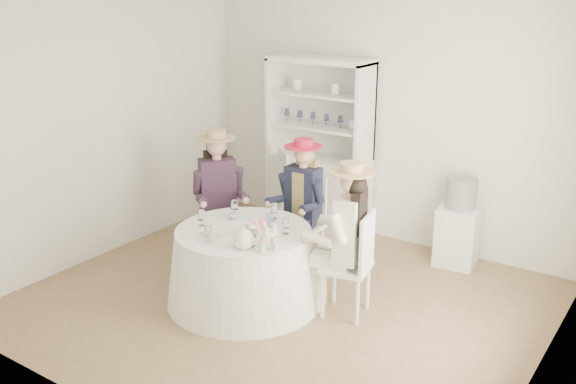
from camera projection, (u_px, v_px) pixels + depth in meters
The scene contains 23 objects.
ground at pixel (282, 301), 5.99m from camera, with size 4.50×4.50×0.00m, color brown.
ceiling at pixel (281, 0), 5.14m from camera, with size 4.50×4.50×0.00m, color white.
wall_back at pixel (384, 122), 7.13m from camera, with size 4.50×4.50×0.00m, color white.
wall_front at pixel (98, 234), 4.00m from camera, with size 4.50×4.50×0.00m, color white.
wall_left at pixel (107, 130), 6.77m from camera, with size 4.50×4.50×0.00m, color white.
wall_right at pixel (553, 213), 4.36m from camera, with size 4.50×4.50×0.00m, color white.
tea_table at pixel (244, 266), 5.90m from camera, with size 1.44×1.44×0.71m.
hutch at pixel (320, 171), 7.51m from camera, with size 1.27×0.61×2.04m.
side_table at pixel (457, 236), 6.69m from camera, with size 0.41×0.41×0.63m, color silver.
hatbox at pixel (461, 193), 6.54m from camera, with size 0.32×0.32×0.32m, color black.
guest_left at pixel (218, 189), 6.60m from camera, with size 0.61×0.59×1.42m.
guest_mid at pixel (302, 196), 6.50m from camera, with size 0.49×0.51×1.36m.
guest_right at pixel (347, 231), 5.54m from camera, with size 0.56×0.53×1.41m.
spare_chair at pixel (293, 190), 7.41m from camera, with size 0.59×0.59×1.02m.
teacup_a at pixel (233, 216), 6.03m from camera, with size 0.08×0.08×0.06m, color white.
teacup_b at pixel (270, 219), 5.96m from camera, with size 0.07×0.07×0.07m, color white.
teacup_c at pixel (271, 225), 5.82m from camera, with size 0.08×0.08×0.06m, color white.
flower_bowl at pixel (257, 233), 5.64m from camera, with size 0.21×0.21×0.05m, color white.
flower_arrangement at pixel (256, 228), 5.59m from camera, with size 0.19×0.19×0.07m.
table_teapot at pixel (244, 239), 5.37m from camera, with size 0.25×0.18×0.19m.
sandwich_plate at pixel (212, 235), 5.63m from camera, with size 0.27×0.27×0.06m.
cupcake_stand at pixel (268, 241), 5.34m from camera, with size 0.24×0.24×0.22m.
stemware_set at pixel (243, 222), 5.76m from camera, with size 0.82×0.86×0.15m.
Camera 1 is at (3.07, -4.40, 2.85)m, focal length 40.00 mm.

